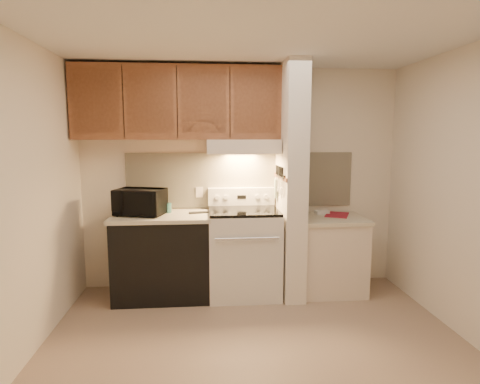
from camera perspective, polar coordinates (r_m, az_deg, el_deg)
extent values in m
plane|color=tan|center=(3.56, 2.45, -21.20)|extent=(3.60, 3.60, 0.00)
plane|color=white|center=(3.21, 2.73, 21.73)|extent=(3.60, 3.60, 0.00)
cube|color=#F1E3CC|center=(4.63, 0.13, 1.92)|extent=(3.60, 2.50, 0.02)
cube|color=#F1E3CC|center=(3.42, -28.90, -1.22)|extent=(0.02, 3.00, 2.50)
cube|color=#F1E3CC|center=(3.83, 30.35, -0.44)|extent=(0.02, 3.00, 2.50)
cube|color=beige|center=(4.62, 0.14, 1.72)|extent=(2.60, 0.02, 0.63)
cube|color=silver|center=(4.45, 0.53, -8.72)|extent=(0.76, 0.65, 0.92)
cube|color=black|center=(4.13, 0.96, -9.45)|extent=(0.50, 0.01, 0.30)
cylinder|color=silver|center=(4.04, 1.02, -6.63)|extent=(0.65, 0.02, 0.02)
cube|color=black|center=(4.34, 0.54, -2.70)|extent=(0.74, 0.64, 0.03)
cube|color=silver|center=(4.60, 0.19, -0.64)|extent=(0.76, 0.08, 0.20)
cube|color=black|center=(4.55, 0.24, -0.72)|extent=(0.10, 0.01, 0.04)
cylinder|color=silver|center=(4.54, -3.28, -0.77)|extent=(0.05, 0.02, 0.05)
cylinder|color=silver|center=(4.54, -2.02, -0.75)|extent=(0.05, 0.02, 0.05)
cylinder|color=silver|center=(4.57, 2.49, -0.69)|extent=(0.05, 0.02, 0.05)
cylinder|color=silver|center=(4.59, 3.73, -0.67)|extent=(0.05, 0.02, 0.05)
cube|color=black|center=(4.47, -10.93, -9.12)|extent=(1.00, 0.63, 0.87)
cube|color=beige|center=(4.36, -11.09, -3.39)|extent=(1.04, 0.67, 0.04)
cube|color=black|center=(4.36, -5.82, -2.91)|extent=(0.23, 0.12, 0.01)
cylinder|color=#2A5F5B|center=(4.44, -10.34, -2.21)|extent=(0.12, 0.12, 0.11)
cube|color=beige|center=(4.61, -5.80, -0.03)|extent=(0.08, 0.01, 0.12)
imported|color=black|center=(4.35, -14.03, -1.39)|extent=(0.57, 0.46, 0.28)
cube|color=white|center=(4.36, 7.23, 1.49)|extent=(0.22, 0.70, 2.50)
cube|color=brown|center=(4.33, 5.74, 2.13)|extent=(0.01, 0.70, 0.04)
cube|color=black|center=(4.28, 5.79, 2.33)|extent=(0.02, 0.42, 0.04)
cube|color=silver|center=(4.14, 6.01, 0.74)|extent=(0.01, 0.03, 0.16)
cylinder|color=black|center=(4.13, 6.03, 2.82)|extent=(0.02, 0.02, 0.10)
cube|color=silver|center=(4.21, 5.83, 0.73)|extent=(0.01, 0.04, 0.18)
cylinder|color=black|center=(4.19, 5.86, 2.90)|extent=(0.02, 0.02, 0.10)
cube|color=silver|center=(4.30, 5.59, 0.75)|extent=(0.01, 0.04, 0.20)
cylinder|color=black|center=(4.26, 5.67, 2.98)|extent=(0.02, 0.02, 0.10)
cube|color=silver|center=(4.37, 5.43, 1.12)|extent=(0.01, 0.04, 0.16)
cylinder|color=black|center=(4.36, 5.42, 3.10)|extent=(0.02, 0.02, 0.10)
cube|color=silver|center=(4.45, 5.23, 1.13)|extent=(0.01, 0.04, 0.18)
cylinder|color=black|center=(4.45, 5.23, 3.19)|extent=(0.02, 0.02, 0.10)
cube|color=gray|center=(4.51, 5.12, 0.49)|extent=(0.03, 0.09, 0.21)
cube|color=beige|center=(4.65, 12.66, -8.88)|extent=(0.70, 0.60, 0.81)
cube|color=beige|center=(4.55, 12.82, -3.75)|extent=(0.74, 0.64, 0.04)
cube|color=maroon|center=(4.67, 13.63, -3.16)|extent=(0.35, 0.40, 0.01)
cube|color=white|center=(4.69, 11.59, -2.85)|extent=(0.16, 0.11, 0.04)
cube|color=beige|center=(4.39, 0.39, 6.50)|extent=(0.78, 0.44, 0.15)
cube|color=beige|center=(4.18, 0.66, 5.81)|extent=(0.78, 0.04, 0.06)
cube|color=brown|center=(4.43, -8.79, 12.37)|extent=(2.18, 0.33, 0.77)
cube|color=brown|center=(4.40, -19.85, 12.03)|extent=(0.46, 0.01, 0.63)
cube|color=black|center=(4.34, -16.29, 12.25)|extent=(0.01, 0.01, 0.73)
cube|color=brown|center=(4.30, -12.64, 12.41)|extent=(0.46, 0.01, 0.63)
cube|color=black|center=(4.27, -8.93, 12.54)|extent=(0.01, 0.01, 0.73)
cube|color=brown|center=(4.27, -5.19, 12.61)|extent=(0.46, 0.01, 0.63)
cube|color=black|center=(4.27, -1.44, 12.63)|extent=(0.01, 0.01, 0.73)
cube|color=brown|center=(4.30, 2.28, 12.60)|extent=(0.46, 0.01, 0.63)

